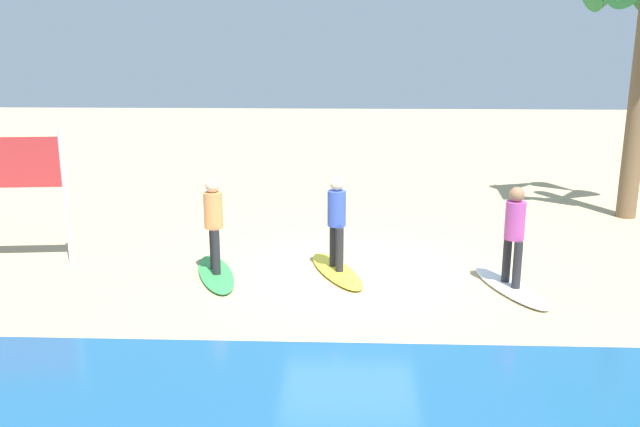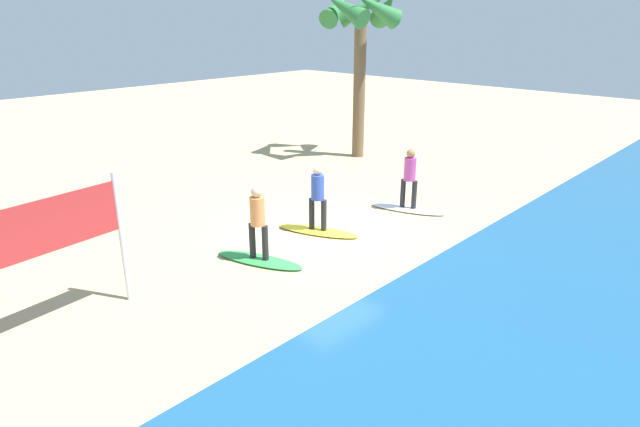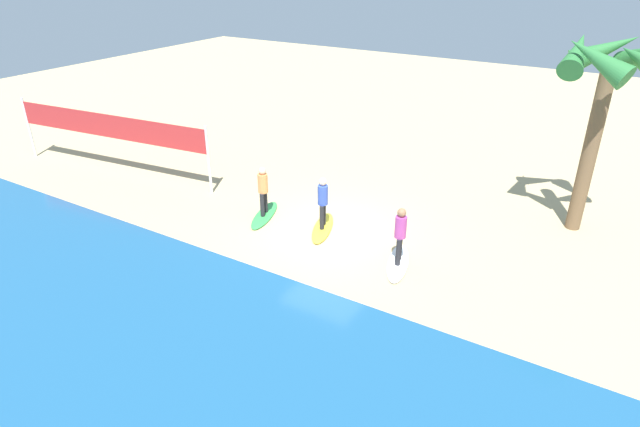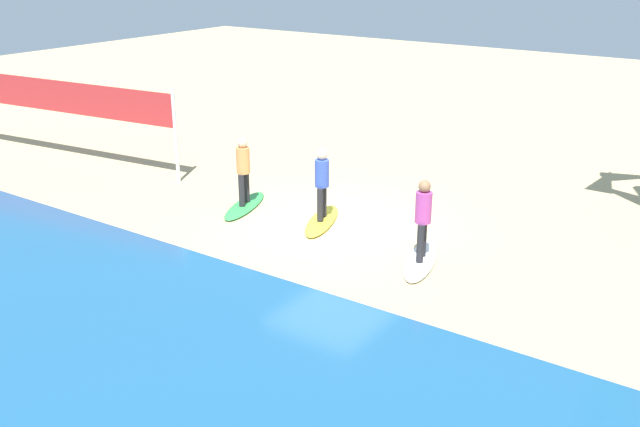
# 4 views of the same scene
# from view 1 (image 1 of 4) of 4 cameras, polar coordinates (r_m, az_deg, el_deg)

# --- Properties ---
(ground_plane) EXTENTS (60.00, 60.00, 0.00)m
(ground_plane) POSITION_cam_1_polar(r_m,az_deg,el_deg) (11.93, 2.61, -5.01)
(ground_plane) COLOR tan
(surfboard_white) EXTENTS (1.16, 2.17, 0.09)m
(surfboard_white) POSITION_cam_1_polar(r_m,az_deg,el_deg) (11.53, 15.85, -6.03)
(surfboard_white) COLOR white
(surfboard_white) RESTS_ON ground
(surfer_white) EXTENTS (0.32, 0.45, 1.64)m
(surfer_white) POSITION_cam_1_polar(r_m,az_deg,el_deg) (11.23, 16.20, -1.28)
(surfer_white) COLOR #232328
(surfer_white) RESTS_ON surfboard_white
(surfboard_yellow) EXTENTS (1.26, 2.16, 0.09)m
(surfboard_yellow) POSITION_cam_1_polar(r_m,az_deg,el_deg) (11.87, 1.40, -4.88)
(surfboard_yellow) COLOR yellow
(surfboard_yellow) RESTS_ON ground
(surfer_yellow) EXTENTS (0.32, 0.44, 1.64)m
(surfer_yellow) POSITION_cam_1_polar(r_m,az_deg,el_deg) (11.58, 1.43, -0.24)
(surfer_yellow) COLOR #232328
(surfer_yellow) RESTS_ON surfboard_yellow
(surfboard_green) EXTENTS (1.19, 2.17, 0.09)m
(surfboard_green) POSITION_cam_1_polar(r_m,az_deg,el_deg) (11.87, -8.85, -5.05)
(surfboard_green) COLOR green
(surfboard_green) RESTS_ON ground
(surfer_green) EXTENTS (0.32, 0.44, 1.64)m
(surfer_green) POSITION_cam_1_polar(r_m,az_deg,el_deg) (11.58, -9.04, -0.42)
(surfer_green) COLOR #232328
(surfer_green) RESTS_ON surfboard_green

